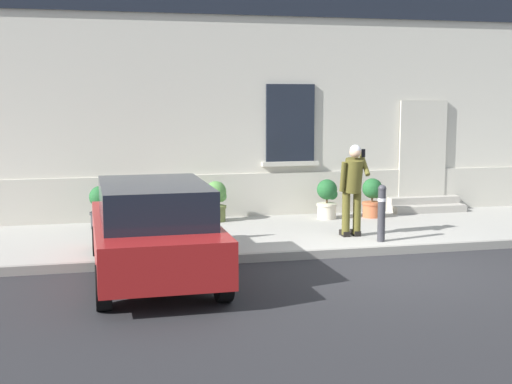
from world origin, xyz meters
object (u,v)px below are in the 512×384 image
object	(u,v)px
hatchback_car_red	(154,229)
planter_olive	(216,200)
planter_charcoal	(101,206)
bollard_near_person	(382,211)
planter_cream	(327,198)
person_on_phone	(353,184)
planter_terracotta	(373,197)

from	to	relation	value
hatchback_car_red	planter_olive	xyz separation A→B (m)	(1.67, 3.93, -0.18)
hatchback_car_red	planter_charcoal	world-z (taller)	hatchback_car_red
bollard_near_person	planter_charcoal	xyz separation A→B (m)	(-4.94, 2.48, -0.11)
bollard_near_person	planter_cream	world-z (taller)	bollard_near_person
hatchback_car_red	planter_cream	xyz separation A→B (m)	(4.06, 3.69, -0.18)
hatchback_car_red	person_on_phone	distance (m)	4.24
planter_olive	planter_cream	world-z (taller)	same
bollard_near_person	planter_olive	distance (m)	3.76
planter_olive	planter_terracotta	size ratio (longest dim) A/B	1.00
hatchback_car_red	planter_terracotta	xyz separation A→B (m)	(5.08, 3.63, -0.18)
person_on_phone	bollard_near_person	bearing A→B (deg)	-47.94
planter_charcoal	planter_olive	size ratio (longest dim) A/B	1.00
planter_cream	planter_terracotta	xyz separation A→B (m)	(1.03, -0.05, 0.00)
planter_charcoal	planter_terracotta	xyz separation A→B (m)	(5.81, -0.02, 0.00)
planter_charcoal	planter_terracotta	world-z (taller)	same
planter_charcoal	planter_cream	world-z (taller)	same
planter_cream	planter_terracotta	distance (m)	1.03
hatchback_car_red	planter_terracotta	size ratio (longest dim) A/B	4.75
planter_olive	planter_cream	size ratio (longest dim) A/B	1.00
hatchback_car_red	person_on_phone	world-z (taller)	person_on_phone
planter_charcoal	planter_terracotta	size ratio (longest dim) A/B	1.00
planter_charcoal	planter_olive	distance (m)	2.41
planter_olive	hatchback_car_red	bearing A→B (deg)	-113.02
planter_cream	planter_terracotta	bearing A→B (deg)	-2.90
hatchback_car_red	planter_cream	distance (m)	5.49
person_on_phone	planter_charcoal	world-z (taller)	person_on_phone
planter_charcoal	planter_cream	size ratio (longest dim) A/B	1.00
bollard_near_person	planter_cream	bearing A→B (deg)	93.63
planter_olive	planter_cream	distance (m)	2.40
planter_olive	planter_cream	bearing A→B (deg)	-5.73
bollard_near_person	planter_olive	world-z (taller)	bollard_near_person
bollard_near_person	planter_charcoal	distance (m)	5.53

